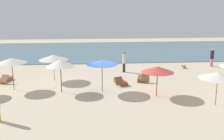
# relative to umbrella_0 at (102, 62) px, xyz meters

# --- Properties ---
(ground_plane) EXTENTS (60.00, 60.00, 0.00)m
(ground_plane) POSITION_rel_umbrella_0_xyz_m (0.53, 0.06, -2.11)
(ground_plane) COLOR beige
(ocean_water) EXTENTS (48.00, 16.00, 0.06)m
(ocean_water) POSITION_rel_umbrella_0_xyz_m (0.53, 17.06, -2.08)
(ocean_water) COLOR slate
(ocean_water) RESTS_ON ground_plane
(umbrella_0) EXTENTS (2.19, 2.19, 2.27)m
(umbrella_0) POSITION_rel_umbrella_0_xyz_m (0.00, 0.00, 0.00)
(umbrella_0) COLOR brown
(umbrella_0) RESTS_ON ground_plane
(umbrella_2) EXTENTS (2.14, 2.14, 2.04)m
(umbrella_2) POSITION_rel_umbrella_0_xyz_m (3.56, -1.22, -0.27)
(umbrella_2) COLOR brown
(umbrella_2) RESTS_ON ground_plane
(umbrella_4) EXTENTS (1.94, 1.94, 2.29)m
(umbrella_4) POSITION_rel_umbrella_0_xyz_m (-2.83, 0.13, -0.05)
(umbrella_4) COLOR brown
(umbrella_4) RESTS_ON ground_plane
(umbrella_5) EXTENTS (2.08, 2.08, 2.32)m
(umbrella_5) POSITION_rel_umbrella_0_xyz_m (-6.29, 0.95, 0.02)
(umbrella_5) COLOR brown
(umbrella_5) RESTS_ON ground_plane
(umbrella_6) EXTENTS (2.28, 2.28, 2.10)m
(umbrella_6) POSITION_rel_umbrella_0_xyz_m (-3.70, 3.15, -0.22)
(umbrella_6) COLOR olive
(umbrella_6) RESTS_ON ground_plane
(umbrella_7) EXTENTS (2.28, 2.28, 2.07)m
(umbrella_7) POSITION_rel_umbrella_0_xyz_m (6.71, -3.13, -0.24)
(umbrella_7) COLOR brown
(umbrella_7) RESTS_ON ground_plane
(lounger_1) EXTENTS (1.01, 1.76, 0.72)m
(lounger_1) POSITION_rel_umbrella_0_xyz_m (1.46, 1.73, -1.94)
(lounger_1) COLOR brown
(lounger_1) RESTS_ON ground_plane
(lounger_2) EXTENTS (1.10, 1.79, 0.69)m
(lounger_2) POSITION_rel_umbrella_0_xyz_m (-7.62, 3.11, -1.94)
(lounger_2) COLOR olive
(lounger_2) RESTS_ON ground_plane
(lounger_3) EXTENTS (0.98, 1.78, 0.69)m
(lounger_3) POSITION_rel_umbrella_0_xyz_m (3.30, 2.53, -1.94)
(lounger_3) COLOR brown
(lounger_3) RESTS_ON ground_plane
(person_0) EXTENTS (0.30, 0.30, 1.87)m
(person_0) POSITION_rel_umbrella_0_xyz_m (2.20, 5.44, -1.14)
(person_0) COLOR #26262D
(person_0) RESTS_ON ground_plane
(person_1) EXTENTS (0.48, 0.48, 1.78)m
(person_1) POSITION_rel_umbrella_0_xyz_m (11.11, 7.04, -1.22)
(person_1) COLOR #D17299
(person_1) RESTS_ON ground_plane
(dog) EXTENTS (0.52, 0.61, 0.30)m
(dog) POSITION_rel_umbrella_0_xyz_m (8.16, 6.48, -1.96)
(dog) COLOR olive
(dog) RESTS_ON ground_plane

